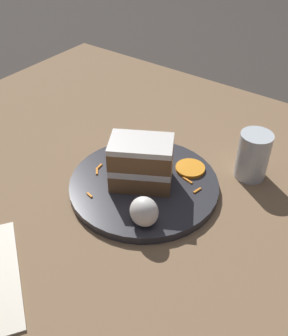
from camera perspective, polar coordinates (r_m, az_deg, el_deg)
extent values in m
plane|color=#38332D|center=(0.79, 0.36, -5.10)|extent=(6.00, 6.00, 0.00)
cube|color=#846647|center=(0.78, 0.36, -4.28)|extent=(1.27, 1.01, 0.03)
cylinder|color=#333338|center=(0.77, 0.00, -2.46)|extent=(0.29, 0.29, 0.02)
cube|color=brown|center=(0.75, -0.54, -1.22)|extent=(0.14, 0.12, 0.04)
cube|color=white|center=(0.73, -0.56, 0.28)|extent=(0.14, 0.12, 0.01)
cube|color=brown|center=(0.72, -0.57, 1.85)|extent=(0.14, 0.12, 0.04)
cube|color=white|center=(0.71, -0.58, 3.39)|extent=(0.14, 0.12, 0.01)
ellipsoid|color=white|center=(0.67, 0.01, -6.34)|extent=(0.05, 0.05, 0.06)
cylinder|color=orange|center=(0.80, 6.72, -0.05)|extent=(0.06, 0.06, 0.01)
cube|color=orange|center=(0.84, -2.74, 2.25)|extent=(0.02, 0.01, 0.00)
cube|color=orange|center=(0.79, -6.85, -0.44)|extent=(0.02, 0.02, 0.00)
cube|color=orange|center=(0.77, 6.35, -1.80)|extent=(0.02, 0.01, 0.00)
cube|color=orange|center=(0.81, -6.45, 0.27)|extent=(0.01, 0.01, 0.00)
cube|color=orange|center=(0.74, -7.92, -3.92)|extent=(0.02, 0.01, 0.00)
cube|color=orange|center=(0.75, 7.73, -3.25)|extent=(0.01, 0.02, 0.00)
cylinder|color=silver|center=(0.81, 15.54, 1.74)|extent=(0.06, 0.06, 0.10)
cylinder|color=silver|center=(0.83, 15.17, -0.05)|extent=(0.06, 0.06, 0.03)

